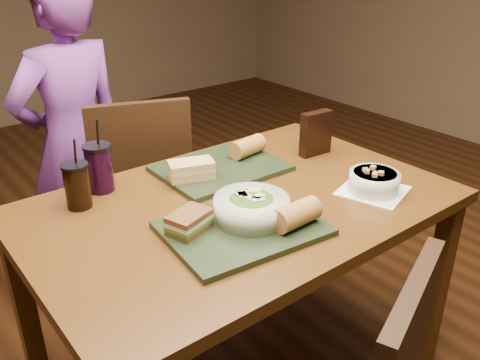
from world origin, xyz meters
name	(u,v)px	position (x,y,z in m)	size (l,w,h in m)	color
dining_table	(240,226)	(0.00, 0.00, 0.66)	(1.30, 0.85, 0.75)	#4F2E0F
chair_far	(134,191)	(-0.03, 0.69, 0.52)	(0.52, 0.53, 0.93)	black
diner	(75,146)	(-0.18, 0.88, 0.71)	(0.52, 0.34, 1.41)	#6C3186
tray_near	(243,228)	(-0.11, -0.15, 0.76)	(0.42, 0.32, 0.02)	black
tray_far	(221,168)	(0.09, 0.22, 0.76)	(0.42, 0.32, 0.02)	black
salad_bowl	(251,207)	(-0.06, -0.13, 0.80)	(0.21, 0.21, 0.07)	silver
soup_bowl	(374,181)	(0.37, -0.22, 0.79)	(0.24, 0.24, 0.08)	white
sandwich_near	(189,222)	(-0.24, -0.08, 0.80)	(0.13, 0.11, 0.05)	#593819
sandwich_far	(191,170)	(-0.05, 0.20, 0.80)	(0.17, 0.13, 0.06)	tan
baguette_near	(296,214)	(0.01, -0.24, 0.80)	(0.07, 0.07, 0.14)	#AD7533
baguette_far	(247,147)	(0.22, 0.24, 0.80)	(0.07, 0.07, 0.13)	#AD7533
cup_cola	(77,185)	(-0.41, 0.27, 0.82)	(0.08, 0.08, 0.22)	black
cup_berry	(99,168)	(-0.31, 0.33, 0.83)	(0.09, 0.09, 0.24)	black
chip_bag	(316,133)	(0.46, 0.12, 0.83)	(0.13, 0.04, 0.17)	black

